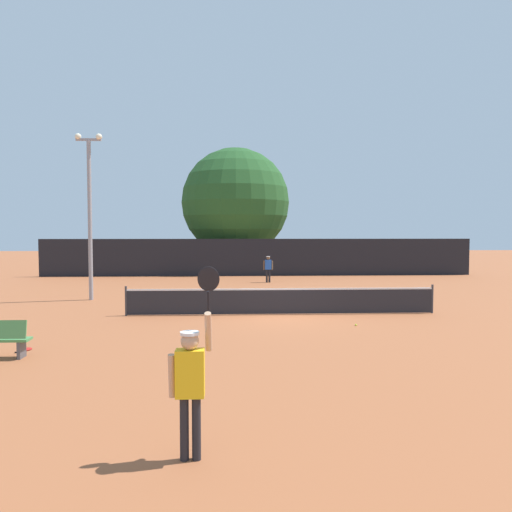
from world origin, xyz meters
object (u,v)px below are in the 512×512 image
object	(u,v)px
player_receiving	(268,267)
light_pole	(90,205)
parked_car_mid	(213,260)
large_tree	(236,202)
spare_racket	(26,349)
player_serving	(191,375)
parked_car_near	(152,260)
tennis_ball	(356,325)

from	to	relation	value
player_receiving	light_pole	xyz separation A→B (m)	(-8.44, -7.03, 3.27)
parked_car_mid	large_tree	bearing A→B (deg)	-51.62
player_receiving	spare_racket	bearing A→B (deg)	65.44
player_serving	parked_car_near	xyz separation A→B (m)	(-5.85, 32.78, -0.37)
large_tree	parked_car_mid	world-z (taller)	large_tree
player_receiving	light_pole	world-z (taller)	light_pole
tennis_ball	parked_car_near	size ratio (longest dim) A/B	0.02
large_tree	parked_car_near	xyz separation A→B (m)	(-6.65, 1.67, -4.52)
spare_racket	parked_car_mid	xyz separation A→B (m)	(3.73, 26.60, 0.76)
player_receiving	tennis_ball	bearing A→B (deg)	97.75
large_tree	parked_car_mid	xyz separation A→B (m)	(-1.84, 1.72, -4.52)
parked_car_near	large_tree	bearing A→B (deg)	-19.11
light_pole	large_tree	xyz separation A→B (m)	(6.55, 15.62, 1.07)
parked_car_near	parked_car_mid	xyz separation A→B (m)	(4.82, 0.04, 0.00)
player_serving	spare_racket	bearing A→B (deg)	127.46
parked_car_near	parked_car_mid	bearing A→B (deg)	-4.47
light_pole	parked_car_mid	distance (m)	18.29
spare_racket	parked_car_near	size ratio (longest dim) A/B	0.12
player_serving	spare_racket	distance (m)	7.91
large_tree	parked_car_near	world-z (taller)	large_tree
light_pole	parked_car_near	bearing A→B (deg)	90.34
spare_racket	large_tree	world-z (taller)	large_tree
tennis_ball	large_tree	world-z (taller)	large_tree
player_serving	spare_racket	world-z (taller)	player_serving
player_serving	large_tree	xyz separation A→B (m)	(0.80, 31.10, 4.15)
parked_car_near	spare_racket	bearing A→B (deg)	-92.65
player_receiving	spare_racket	size ratio (longest dim) A/B	3.03
spare_racket	light_pole	size ratio (longest dim) A/B	0.07
large_tree	parked_car_mid	distance (m)	5.17
player_serving	parked_car_mid	size ratio (longest dim) A/B	0.58
tennis_ball	light_pole	xyz separation A→B (m)	(-10.28, 6.51, 4.19)
player_serving	tennis_ball	xyz separation A→B (m)	(4.53, 8.97, -1.11)
player_serving	light_pole	xyz separation A→B (m)	(-5.75, 15.49, 3.08)
player_receiving	light_pole	distance (m)	11.46
player_serving	light_pole	world-z (taller)	light_pole
player_serving	light_pole	bearing A→B (deg)	110.36
tennis_ball	parked_car_near	bearing A→B (deg)	113.57
large_tree	parked_car_near	size ratio (longest dim) A/B	2.17
player_receiving	tennis_ball	size ratio (longest dim) A/B	23.11
large_tree	parked_car_mid	bearing A→B (deg)	136.95
parked_car_near	parked_car_mid	distance (m)	4.82
spare_racket	tennis_ball	bearing A→B (deg)	16.54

